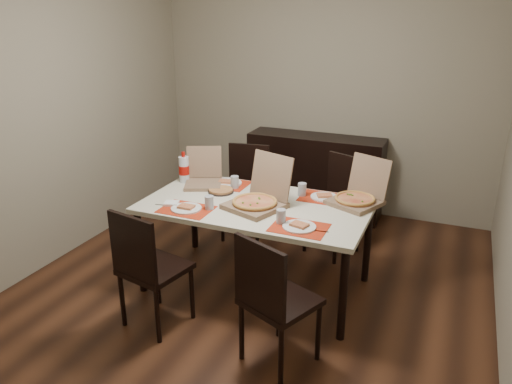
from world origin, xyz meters
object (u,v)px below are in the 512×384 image
(chair_near_right, at_px, (273,297))
(chair_far_left, at_px, (246,187))
(chair_near_left, at_px, (147,265))
(chair_far_right, at_px, (338,200))
(sideboard, at_px, (315,175))
(soda_bottle, at_px, (184,169))
(pizza_box_center, at_px, (258,200))
(dip_bowl, at_px, (279,195))
(dining_table, at_px, (256,211))

(chair_near_right, bearing_deg, chair_far_left, 118.49)
(chair_near_left, distance_m, chair_near_right, 0.97)
(chair_far_right, bearing_deg, chair_near_right, -88.92)
(sideboard, xyz_separation_m, chair_far_right, (0.47, -0.83, 0.06))
(soda_bottle, bearing_deg, sideboard, 62.64)
(sideboard, bearing_deg, chair_far_left, -120.55)
(chair_near_right, relative_size, soda_bottle, 3.33)
(chair_near_left, relative_size, chair_far_right, 1.00)
(pizza_box_center, height_order, dip_bowl, pizza_box_center)
(chair_far_left, relative_size, dip_bowl, 8.26)
(chair_far_left, relative_size, pizza_box_center, 1.71)
(chair_far_right, relative_size, soda_bottle, 3.33)
(chair_far_left, height_order, chair_far_right, same)
(chair_far_left, bearing_deg, chair_near_left, -89.51)
(dining_table, relative_size, dip_bowl, 15.99)
(chair_far_left, distance_m, soda_bottle, 0.84)
(dip_bowl, bearing_deg, chair_far_left, 130.74)
(chair_near_left, distance_m, pizza_box_center, 0.98)
(pizza_box_center, bearing_deg, chair_far_right, 67.55)
(pizza_box_center, bearing_deg, sideboard, 91.80)
(chair_near_left, bearing_deg, chair_near_right, -2.69)
(chair_near_left, height_order, pizza_box_center, pizza_box_center)
(chair_near_left, bearing_deg, pizza_box_center, 55.81)
(dining_table, xyz_separation_m, soda_bottle, (-0.80, 0.24, 0.18))
(chair_far_right, xyz_separation_m, dip_bowl, (-0.33, -0.72, 0.25))
(sideboard, xyz_separation_m, pizza_box_center, (0.06, -1.82, 0.36))
(sideboard, bearing_deg, chair_near_right, -79.22)
(sideboard, height_order, soda_bottle, soda_bottle)
(chair_near_left, height_order, chair_far_right, same)
(dip_bowl, bearing_deg, sideboard, 95.11)
(pizza_box_center, bearing_deg, dining_table, 122.66)
(dining_table, bearing_deg, chair_far_left, 118.20)
(chair_near_left, bearing_deg, dip_bowl, 59.95)
(pizza_box_center, relative_size, dip_bowl, 4.83)
(chair_near_left, height_order, dip_bowl, chair_near_left)
(sideboard, distance_m, soda_bottle, 1.76)
(sideboard, relative_size, dining_table, 0.83)
(chair_far_right, xyz_separation_m, soda_bottle, (-1.25, -0.69, 0.36))
(chair_far_left, xyz_separation_m, soda_bottle, (-0.30, -0.69, 0.36))
(sideboard, distance_m, chair_near_left, 2.64)
(chair_far_right, height_order, dip_bowl, chair_far_right)
(sideboard, distance_m, chair_far_left, 0.96)
(chair_near_right, xyz_separation_m, dip_bowl, (-0.37, 1.10, 0.25))
(sideboard, distance_m, dip_bowl, 1.58)
(chair_near_right, height_order, chair_far_right, same)
(chair_near_left, xyz_separation_m, dip_bowl, (0.61, 1.05, 0.25))
(sideboard, height_order, dip_bowl, sideboard)
(chair_near_right, distance_m, dip_bowl, 1.18)
(chair_far_left, distance_m, chair_far_right, 0.95)
(sideboard, bearing_deg, soda_bottle, -117.36)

